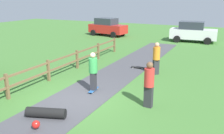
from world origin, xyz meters
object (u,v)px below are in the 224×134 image
at_px(skateboard_loose, 138,67).
at_px(parked_car_red, 107,27).
at_px(parked_car_white, 193,32).
at_px(bystander_red, 149,82).
at_px(skater_riding, 93,70).
at_px(bystander_orange, 156,57).
at_px(skater_fallen, 45,114).

relative_size(skateboard_loose, parked_car_red, 0.19).
height_order(parked_car_red, parked_car_white, same).
distance_m(bystander_red, parked_car_red, 18.52).
bearing_deg(bystander_red, skater_riding, 170.34).
xyz_separation_m(skater_riding, parked_car_red, (-7.11, 15.24, -0.05)).
xyz_separation_m(bystander_orange, parked_car_red, (-8.88, 11.50, -0.03)).
distance_m(bystander_orange, parked_car_red, 14.53).
bearing_deg(parked_car_white, skater_fallen, -96.84).
bearing_deg(skater_riding, skater_fallen, -93.98).
relative_size(skater_riding, bystander_red, 0.98).
bearing_deg(skateboard_loose, parked_car_red, 124.99).
distance_m(skateboard_loose, parked_car_red, 13.32).
bearing_deg(bystander_red, skateboard_loose, 114.53).
relative_size(skateboard_loose, bystander_orange, 0.46).
relative_size(skateboard_loose, parked_car_white, 0.19).
distance_m(parked_car_red, parked_car_white, 9.09).
xyz_separation_m(skater_riding, parked_car_white, (1.98, 15.23, -0.05)).
distance_m(skater_fallen, skateboard_loose, 7.38).
relative_size(skater_fallen, parked_car_white, 0.34).
xyz_separation_m(skater_fallen, bystander_red, (2.92, 2.52, 0.80)).
bearing_deg(parked_car_red, skater_riding, -65.00).
relative_size(bystander_orange, parked_car_red, 0.41).
bearing_deg(bystander_orange, skater_fallen, -106.40).
distance_m(bystander_orange, parked_car_white, 11.49).
xyz_separation_m(skateboard_loose, bystander_orange, (1.26, -0.61, 0.90)).
bearing_deg(bystander_red, parked_car_red, 122.02).
relative_size(bystander_red, parked_car_red, 0.41).
bearing_deg(skater_riding, parked_car_red, 115.00).
height_order(bystander_orange, parked_car_white, parked_car_white).
height_order(skater_riding, parked_car_white, parked_car_white).
xyz_separation_m(bystander_orange, bystander_red, (0.94, -4.20, 0.02)).
height_order(skater_fallen, bystander_red, bystander_red).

